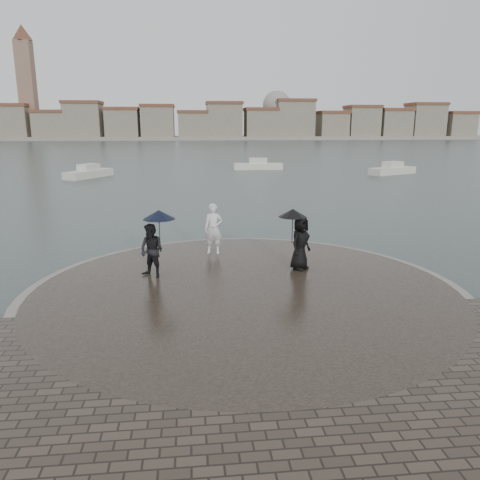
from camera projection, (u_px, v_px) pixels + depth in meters
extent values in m
plane|color=#2B3835|center=(264.00, 359.00, 10.00)|extent=(400.00, 400.00, 0.00)
cylinder|color=gray|center=(245.00, 295.00, 13.34)|extent=(12.50, 12.50, 0.32)
cylinder|color=#2D261E|center=(245.00, 294.00, 13.34)|extent=(11.90, 11.90, 0.36)
imported|color=white|center=(213.00, 229.00, 16.73)|extent=(0.73, 0.55, 1.81)
imported|color=black|center=(152.00, 251.00, 14.12)|extent=(1.01, 0.96, 1.64)
cylinder|color=black|center=(160.00, 233.00, 14.11)|extent=(0.02, 0.02, 0.90)
cone|color=black|center=(159.00, 215.00, 13.98)|extent=(0.99, 0.99, 0.28)
imported|color=black|center=(300.00, 243.00, 14.86)|extent=(0.98, 0.98, 1.73)
cylinder|color=black|center=(292.00, 229.00, 14.83)|extent=(0.02, 0.02, 0.90)
cone|color=black|center=(293.00, 213.00, 14.71)|extent=(0.92, 0.92, 0.26)
cube|color=gray|center=(193.00, 138.00, 167.28)|extent=(260.00, 20.00, 1.20)
cube|color=gray|center=(14.00, 124.00, 157.02)|extent=(11.00, 10.00, 11.00)
cube|color=brown|center=(12.00, 105.00, 155.59)|extent=(11.60, 10.60, 1.00)
cube|color=gray|center=(51.00, 127.00, 158.50)|extent=(10.00, 10.00, 9.00)
cube|color=brown|center=(49.00, 112.00, 157.31)|extent=(10.60, 10.60, 1.00)
cube|color=gray|center=(84.00, 122.00, 159.28)|extent=(12.00, 10.00, 12.00)
cube|color=brown|center=(82.00, 102.00, 157.73)|extent=(12.60, 10.60, 1.00)
cube|color=gray|center=(123.00, 125.00, 160.86)|extent=(11.00, 10.00, 10.00)
cube|color=brown|center=(122.00, 109.00, 159.55)|extent=(11.60, 10.60, 1.00)
cube|color=gray|center=(158.00, 124.00, 161.98)|extent=(11.00, 10.00, 11.00)
cube|color=brown|center=(157.00, 106.00, 160.55)|extent=(11.60, 10.60, 1.00)
cube|color=gray|center=(193.00, 127.00, 163.46)|extent=(10.00, 10.00, 9.00)
cube|color=brown|center=(193.00, 112.00, 162.27)|extent=(10.60, 10.60, 1.00)
cube|color=gray|center=(224.00, 122.00, 164.24)|extent=(12.00, 10.00, 12.00)
cube|color=brown|center=(224.00, 103.00, 162.69)|extent=(12.60, 10.60, 1.00)
cube|color=gray|center=(261.00, 125.00, 165.82)|extent=(11.00, 10.00, 10.00)
cube|color=brown|center=(261.00, 109.00, 164.51)|extent=(11.60, 10.60, 1.00)
cube|color=gray|center=(294.00, 121.00, 166.70)|extent=(13.00, 10.00, 13.00)
cube|color=brown|center=(295.00, 101.00, 165.04)|extent=(13.60, 10.60, 1.00)
cube|color=gray|center=(332.00, 127.00, 168.63)|extent=(10.00, 10.00, 9.00)
cube|color=brown|center=(333.00, 112.00, 167.44)|extent=(10.60, 10.60, 1.00)
cube|color=gray|center=(362.00, 124.00, 169.53)|extent=(11.00, 10.00, 11.00)
cube|color=brown|center=(363.00, 107.00, 168.10)|extent=(11.60, 10.60, 1.00)
cube|color=gray|center=(393.00, 125.00, 170.88)|extent=(11.00, 10.00, 10.00)
cube|color=brown|center=(394.00, 110.00, 169.58)|extent=(11.60, 10.60, 1.00)
cube|color=gray|center=(425.00, 123.00, 171.89)|extent=(12.00, 10.00, 12.00)
cube|color=brown|center=(426.00, 104.00, 170.34)|extent=(12.60, 10.60, 1.00)
cube|color=gray|center=(458.00, 127.00, 173.59)|extent=(10.00, 10.00, 9.00)
cube|color=brown|center=(459.00, 113.00, 172.40)|extent=(10.60, 10.60, 1.00)
cube|color=#846654|center=(28.00, 92.00, 156.97)|extent=(5.00, 5.00, 32.00)
cone|color=brown|center=(22.00, 32.00, 152.57)|extent=(6.80, 6.80, 5.00)
sphere|color=gray|center=(277.00, 105.00, 166.71)|extent=(10.00, 10.00, 10.00)
cube|color=beige|center=(392.00, 172.00, 48.01)|extent=(5.63, 3.93, 0.90)
cube|color=beige|center=(393.00, 166.00, 47.87)|extent=(2.33, 1.98, 0.90)
cube|color=beige|center=(89.00, 175.00, 44.91)|extent=(4.04, 5.59, 0.90)
cube|color=beige|center=(89.00, 169.00, 44.77)|extent=(2.01, 2.33, 0.90)
cube|color=beige|center=(258.00, 167.00, 53.21)|extent=(5.57, 1.85, 0.90)
cube|color=beige|center=(258.00, 162.00, 53.07)|extent=(2.05, 1.29, 0.90)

